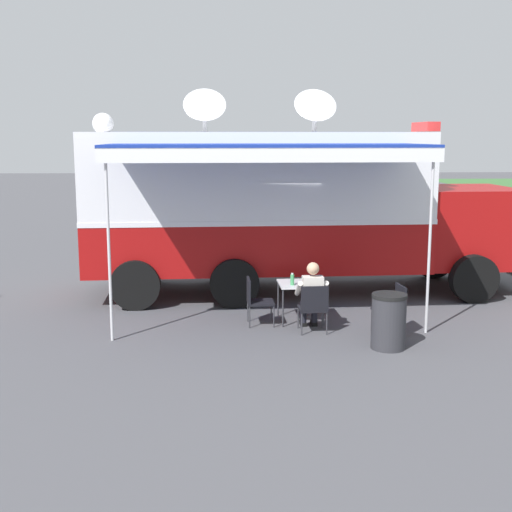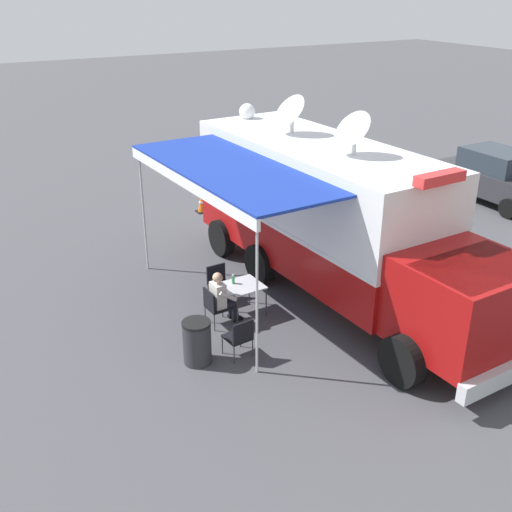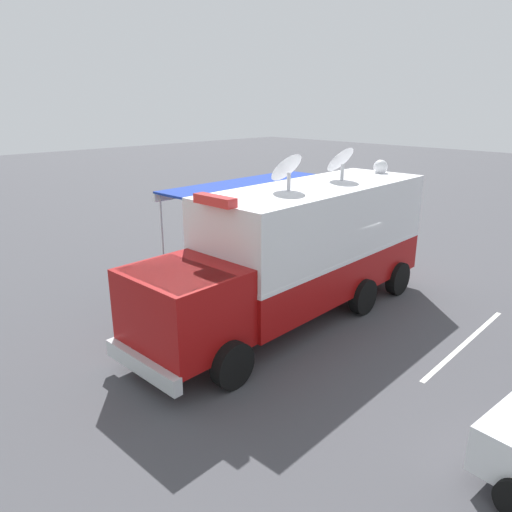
% 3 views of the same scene
% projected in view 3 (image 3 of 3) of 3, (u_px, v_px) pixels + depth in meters
% --- Properties ---
extents(ground_plane, '(100.00, 100.00, 0.00)m').
position_uv_depth(ground_plane, '(314.00, 306.00, 13.86)').
color(ground_plane, '#47474C').
extents(lot_stripe, '(0.31, 4.80, 0.01)m').
position_uv_depth(lot_stripe, '(466.00, 343.00, 11.76)').
color(lot_stripe, silver).
rests_on(lot_stripe, ground).
extents(command_truck, '(5.16, 9.58, 4.53)m').
position_uv_depth(command_truck, '(299.00, 247.00, 12.77)').
color(command_truck, '#9E0F0F').
rests_on(command_truck, ground).
extents(folding_table, '(0.83, 0.83, 0.73)m').
position_uv_depth(folding_table, '(239.00, 270.00, 14.80)').
color(folding_table, silver).
rests_on(folding_table, ground).
extents(water_bottle, '(0.07, 0.07, 0.22)m').
position_uv_depth(water_bottle, '(240.00, 263.00, 14.97)').
color(water_bottle, '#3F9959').
rests_on(water_bottle, folding_table).
extents(folding_chair_at_table, '(0.50, 0.50, 0.87)m').
position_uv_depth(folding_chair_at_table, '(219.00, 270.00, 15.29)').
color(folding_chair_at_table, black).
rests_on(folding_chair_at_table, ground).
extents(folding_chair_beside_table, '(0.50, 0.50, 0.87)m').
position_uv_depth(folding_chair_beside_table, '(255.00, 267.00, 15.55)').
color(folding_chair_beside_table, black).
rests_on(folding_chair_beside_table, ground).
extents(folding_chair_spare_by_truck, '(0.52, 0.52, 0.87)m').
position_uv_depth(folding_chair_spare_by_truck, '(181.00, 280.00, 14.44)').
color(folding_chair_spare_by_truck, black).
rests_on(folding_chair_spare_by_truck, ground).
extents(seated_responder, '(0.67, 0.57, 1.25)m').
position_uv_depth(seated_responder, '(223.00, 267.00, 15.13)').
color(seated_responder, silver).
rests_on(seated_responder, ground).
extents(trash_bin, '(0.57, 0.57, 0.91)m').
position_uv_depth(trash_bin, '(174.00, 273.00, 15.19)').
color(trash_bin, '#2D2D33').
rests_on(trash_bin, ground).
extents(traffic_cone, '(0.36, 0.36, 0.58)m').
position_uv_depth(traffic_cone, '(405.00, 252.00, 17.93)').
color(traffic_cone, black).
rests_on(traffic_cone, ground).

